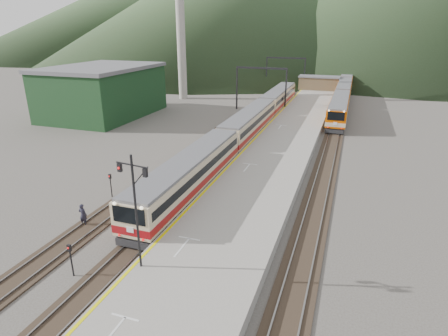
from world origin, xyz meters
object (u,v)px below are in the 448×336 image
at_px(main_train, 250,123).
at_px(second_train, 344,91).
at_px(signal_mast, 135,201).
at_px(worker, 83,215).

bearing_deg(main_train, second_train, 71.49).
bearing_deg(main_train, signal_mast, -86.09).
xyz_separation_m(main_train, signal_mast, (2.29, -33.60, 3.33)).
distance_m(second_train, worker, 65.72).
relative_size(main_train, worker, 33.09).
xyz_separation_m(second_train, worker, (-17.11, -63.45, -1.05)).
bearing_deg(signal_mast, worker, 150.38).
bearing_deg(worker, signal_mast, 147.70).
xyz_separation_m(main_train, worker, (-5.61, -29.10, -1.14)).
height_order(second_train, signal_mast, signal_mast).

